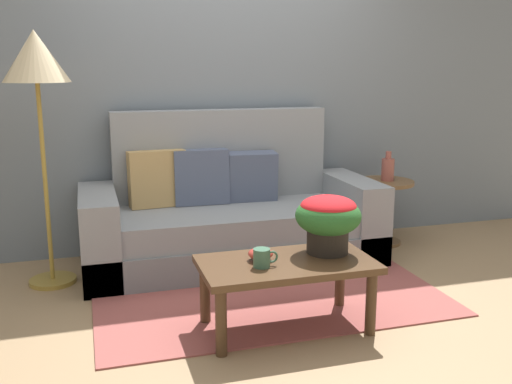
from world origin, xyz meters
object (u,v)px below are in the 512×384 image
at_px(potted_plant, 328,218).
at_px(coffee_mug, 262,258).
at_px(floor_lamp, 36,70).
at_px(table_vase, 388,169).
at_px(snack_bowl, 261,254).
at_px(coffee_table, 287,272).
at_px(side_table, 384,200).
at_px(couch, 229,218).

bearing_deg(potted_plant, coffee_mug, -163.79).
xyz_separation_m(floor_lamp, table_vase, (2.65, 0.16, -0.80)).
xyz_separation_m(snack_bowl, table_vase, (1.48, 1.24, 0.20)).
bearing_deg(snack_bowl, coffee_table, -21.31).
distance_m(coffee_table, coffee_mug, 0.20).
bearing_deg(snack_bowl, coffee_mug, -102.12).
distance_m(side_table, coffee_mug, 2.01).
bearing_deg(potted_plant, side_table, 49.51).
relative_size(couch, table_vase, 9.02).
distance_m(couch, coffee_table, 1.25).
relative_size(coffee_table, potted_plant, 2.56).
xyz_separation_m(coffee_table, coffee_mug, (-0.16, -0.05, 0.11)).
bearing_deg(table_vase, floor_lamp, -176.53).
height_order(potted_plant, coffee_mug, potted_plant).
bearing_deg(couch, potted_plant, -75.95).
distance_m(coffee_table, table_vase, 1.89).
relative_size(couch, side_table, 4.07).
xyz_separation_m(coffee_mug, snack_bowl, (0.02, 0.11, -0.01)).
height_order(couch, coffee_mug, couch).
relative_size(side_table, potted_plant, 1.42).
height_order(couch, table_vase, couch).
relative_size(coffee_mug, snack_bowl, 0.99).
xyz_separation_m(coffee_mug, table_vase, (1.50, 1.35, 0.18)).
distance_m(snack_bowl, table_vase, 1.94).
bearing_deg(coffee_table, couch, 90.86).
height_order(potted_plant, snack_bowl, potted_plant).
height_order(coffee_table, potted_plant, potted_plant).
height_order(coffee_mug, snack_bowl, coffee_mug).
height_order(coffee_table, floor_lamp, floor_lamp).
bearing_deg(floor_lamp, coffee_mug, -45.90).
bearing_deg(coffee_mug, table_vase, 41.92).
relative_size(coffee_table, floor_lamp, 0.57).
bearing_deg(floor_lamp, side_table, 3.63).
bearing_deg(coffee_mug, coffee_table, 18.46).
bearing_deg(potted_plant, table_vase, 48.90).
height_order(floor_lamp, potted_plant, floor_lamp).
height_order(floor_lamp, table_vase, floor_lamp).
bearing_deg(potted_plant, couch, 104.05).
xyz_separation_m(potted_plant, table_vase, (1.06, 1.22, 0.02)).
distance_m(coffee_table, snack_bowl, 0.18).
bearing_deg(couch, coffee_mug, -96.11).
bearing_deg(potted_plant, snack_bowl, -177.15).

